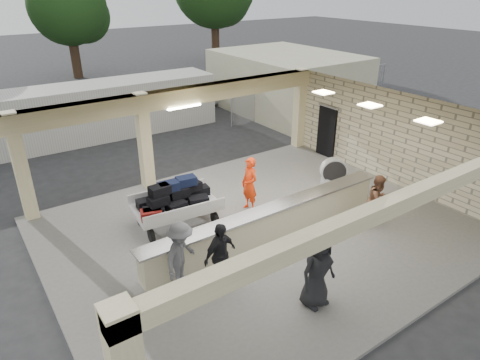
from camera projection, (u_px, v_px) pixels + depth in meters
ground at (259, 232)px, 13.01m from camera, size 120.00×120.00×0.00m
pavilion at (253, 183)px, 13.04m from camera, size 12.01×10.00×3.55m
baggage_counter at (270, 222)px, 12.39m from camera, size 8.20×0.58×0.98m
luggage_cart at (174, 201)px, 12.89m from camera, size 2.68×1.81×1.48m
drum_fan at (333, 171)px, 15.52m from camera, size 0.97×0.78×1.05m
baggage_handler at (250, 184)px, 13.73m from camera, size 0.37×0.67×1.81m
passenger_a at (378, 201)px, 12.89m from camera, size 0.86×0.50×1.65m
passenger_b at (220, 255)px, 10.27m from camera, size 1.07×0.60×1.73m
passenger_c at (181, 255)px, 10.23m from camera, size 1.18×0.98×1.78m
passenger_d at (317, 269)px, 9.63m from camera, size 0.95×0.42×1.91m
car_white_a at (229, 90)px, 26.63m from camera, size 5.35×3.62×1.40m
car_white_b at (268, 87)px, 27.31m from camera, size 4.77×2.35×1.44m
car_dark at (204, 91)px, 26.58m from camera, size 4.15×1.57×1.37m
container_white at (96, 111)px, 20.38m from camera, size 11.85×2.60×2.56m
fence at (317, 91)px, 24.93m from camera, size 12.06×0.06×2.03m
tree_mid at (72, 9)px, 31.52m from camera, size 6.00×5.60×8.00m
adjacent_building at (286, 82)px, 24.66m from camera, size 6.00×8.00×3.20m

